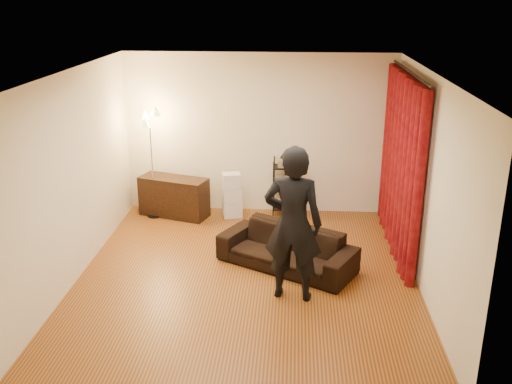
# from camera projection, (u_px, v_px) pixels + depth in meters

# --- Properties ---
(floor) EXTENTS (5.00, 5.00, 0.00)m
(floor) POSITION_uv_depth(u_px,v_px,m) (247.00, 276.00, 7.66)
(floor) COLOR brown
(floor) RESTS_ON ground
(ceiling) EXTENTS (5.00, 5.00, 0.00)m
(ceiling) POSITION_uv_depth(u_px,v_px,m) (246.00, 73.00, 6.76)
(ceiling) COLOR white
(ceiling) RESTS_ON ground
(wall_back) EXTENTS (5.00, 0.00, 5.00)m
(wall_back) POSITION_uv_depth(u_px,v_px,m) (259.00, 134.00, 9.56)
(wall_back) COLOR beige
(wall_back) RESTS_ON ground
(wall_front) EXTENTS (5.00, 0.00, 5.00)m
(wall_front) POSITION_uv_depth(u_px,v_px,m) (222.00, 273.00, 4.86)
(wall_front) COLOR beige
(wall_front) RESTS_ON ground
(wall_left) EXTENTS (0.00, 5.00, 5.00)m
(wall_left) POSITION_uv_depth(u_px,v_px,m) (73.00, 177.00, 7.35)
(wall_left) COLOR beige
(wall_left) RESTS_ON ground
(wall_right) EXTENTS (0.00, 5.00, 5.00)m
(wall_right) POSITION_uv_depth(u_px,v_px,m) (427.00, 185.00, 7.07)
(wall_right) COLOR beige
(wall_right) RESTS_ON ground
(curtain_rod) EXTENTS (0.04, 2.65, 0.04)m
(curtain_rod) POSITION_uv_depth(u_px,v_px,m) (411.00, 72.00, 7.72)
(curtain_rod) COLOR black
(curtain_rod) RESTS_ON wall_right
(curtain) EXTENTS (0.22, 2.65, 2.55)m
(curtain) POSITION_uv_depth(u_px,v_px,m) (401.00, 165.00, 8.16)
(curtain) COLOR maroon
(curtain) RESTS_ON ground
(sofa) EXTENTS (2.01, 1.56, 0.55)m
(sofa) POSITION_uv_depth(u_px,v_px,m) (287.00, 248.00, 7.84)
(sofa) COLOR black
(sofa) RESTS_ON ground
(person) EXTENTS (0.78, 0.57, 1.96)m
(person) POSITION_uv_depth(u_px,v_px,m) (293.00, 224.00, 6.84)
(person) COLOR black
(person) RESTS_ON ground
(media_cabinet) EXTENTS (1.23, 0.76, 0.67)m
(media_cabinet) POSITION_uv_depth(u_px,v_px,m) (174.00, 197.00, 9.64)
(media_cabinet) COLOR black
(media_cabinet) RESTS_ON ground
(storage_boxes) EXTENTS (0.36, 0.31, 0.77)m
(storage_boxes) POSITION_uv_depth(u_px,v_px,m) (232.00, 195.00, 9.56)
(storage_boxes) COLOR silver
(storage_boxes) RESTS_ON ground
(wire_shelf) EXTENTS (0.46, 0.33, 0.99)m
(wire_shelf) POSITION_uv_depth(u_px,v_px,m) (287.00, 187.00, 9.60)
(wire_shelf) COLOR black
(wire_shelf) RESTS_ON ground
(floor_lamp) EXTENTS (0.43, 0.43, 1.83)m
(floor_lamp) POSITION_uv_depth(u_px,v_px,m) (152.00, 164.00, 9.42)
(floor_lamp) COLOR silver
(floor_lamp) RESTS_ON ground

